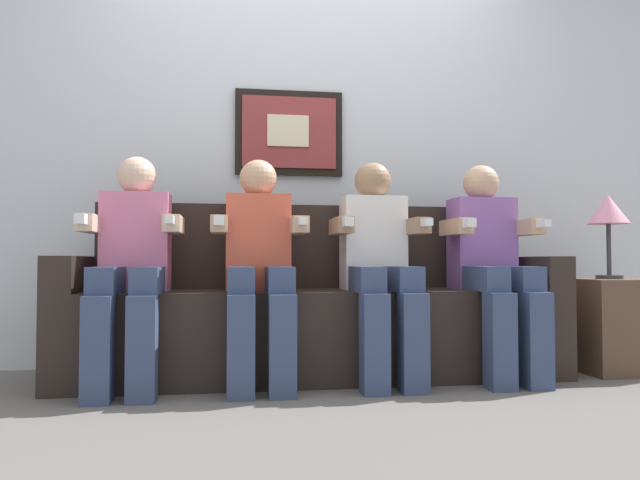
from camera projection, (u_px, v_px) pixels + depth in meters
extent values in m
plane|color=#66605B|center=(325.00, 390.00, 2.75)|extent=(6.41, 6.41, 0.00)
cube|color=silver|center=(305.00, 143.00, 3.56)|extent=(4.93, 0.05, 2.60)
cube|color=black|center=(289.00, 133.00, 3.50)|extent=(0.63, 0.03, 0.50)
cube|color=maroon|center=(289.00, 133.00, 3.49)|extent=(0.55, 0.02, 0.42)
cube|color=beige|center=(288.00, 131.00, 3.48)|extent=(0.24, 0.02, 0.18)
cube|color=#2D231E|center=(316.00, 334.00, 3.05)|extent=(2.25, 0.58, 0.45)
cube|color=#2D231E|center=(310.00, 247.00, 3.28)|extent=(2.25, 0.14, 0.45)
cube|color=#2D231E|center=(71.00, 320.00, 2.87)|extent=(0.14, 0.58, 0.62)
cube|color=#2D231E|center=(534.00, 314.00, 3.23)|extent=(0.14, 0.58, 0.62)
cube|color=pink|center=(136.00, 242.00, 2.92)|extent=(0.32, 0.20, 0.48)
sphere|color=beige|center=(137.00, 176.00, 2.93)|extent=(0.19, 0.19, 0.19)
cube|color=#38476B|center=(108.00, 280.00, 2.71)|extent=(0.12, 0.40, 0.12)
cube|color=#38476B|center=(149.00, 280.00, 2.73)|extent=(0.12, 0.40, 0.12)
cube|color=#38476B|center=(98.00, 350.00, 2.50)|extent=(0.12, 0.12, 0.45)
cube|color=#38476B|center=(142.00, 349.00, 2.52)|extent=(0.12, 0.12, 0.45)
cube|color=beige|center=(90.00, 224.00, 2.78)|extent=(0.08, 0.28, 0.08)
cube|color=beige|center=(174.00, 225.00, 2.83)|extent=(0.08, 0.28, 0.08)
cube|color=white|center=(170.00, 220.00, 2.68)|extent=(0.04, 0.13, 0.04)
cube|color=white|center=(82.00, 219.00, 2.62)|extent=(0.04, 0.10, 0.04)
cube|color=#D8593F|center=(258.00, 243.00, 3.01)|extent=(0.32, 0.20, 0.48)
sphere|color=tan|center=(258.00, 179.00, 3.02)|extent=(0.19, 0.19, 0.19)
cube|color=#38476B|center=(240.00, 279.00, 2.79)|extent=(0.12, 0.40, 0.12)
cube|color=#38476B|center=(279.00, 279.00, 2.82)|extent=(0.12, 0.40, 0.12)
cube|color=#38476B|center=(241.00, 347.00, 2.59)|extent=(0.12, 0.12, 0.45)
cube|color=#38476B|center=(282.00, 346.00, 2.61)|extent=(0.12, 0.12, 0.45)
cube|color=tan|center=(220.00, 225.00, 2.87)|extent=(0.08, 0.28, 0.08)
cube|color=tan|center=(298.00, 226.00, 2.92)|extent=(0.08, 0.28, 0.08)
cube|color=white|center=(302.00, 222.00, 2.76)|extent=(0.04, 0.13, 0.04)
cube|color=white|center=(219.00, 221.00, 2.71)|extent=(0.04, 0.10, 0.04)
cube|color=white|center=(373.00, 243.00, 3.10)|extent=(0.32, 0.20, 0.48)
sphere|color=#9E7556|center=(373.00, 181.00, 3.11)|extent=(0.19, 0.19, 0.19)
cube|color=#38476B|center=(365.00, 279.00, 2.88)|extent=(0.12, 0.40, 0.12)
cube|color=#38476B|center=(401.00, 279.00, 2.91)|extent=(0.12, 0.40, 0.12)
cube|color=#38476B|center=(375.00, 344.00, 2.67)|extent=(0.12, 0.12, 0.45)
cube|color=#38476B|center=(413.00, 343.00, 2.70)|extent=(0.12, 0.12, 0.45)
cube|color=#9E7556|center=(341.00, 226.00, 2.95)|extent=(0.08, 0.28, 0.08)
cube|color=#9E7556|center=(415.00, 227.00, 3.01)|extent=(0.08, 0.28, 0.08)
cube|color=white|center=(425.00, 223.00, 2.85)|extent=(0.04, 0.13, 0.04)
cube|color=white|center=(347.00, 222.00, 2.80)|extent=(0.04, 0.10, 0.04)
cube|color=#8C59A5|center=(481.00, 244.00, 3.19)|extent=(0.32, 0.20, 0.48)
sphere|color=tan|center=(481.00, 183.00, 3.20)|extent=(0.19, 0.19, 0.19)
cube|color=#38476B|center=(481.00, 278.00, 2.97)|extent=(0.12, 0.40, 0.12)
cube|color=#38476B|center=(515.00, 278.00, 2.99)|extent=(0.12, 0.40, 0.12)
cube|color=#38476B|center=(500.00, 341.00, 2.76)|extent=(0.12, 0.12, 0.45)
cube|color=#38476B|center=(536.00, 340.00, 2.79)|extent=(0.12, 0.12, 0.45)
cube|color=tan|center=(456.00, 227.00, 3.04)|extent=(0.08, 0.28, 0.08)
cube|color=tan|center=(526.00, 228.00, 3.10)|extent=(0.08, 0.28, 0.08)
cube|color=white|center=(541.00, 224.00, 2.94)|extent=(0.04, 0.13, 0.04)
cube|color=white|center=(468.00, 223.00, 2.88)|extent=(0.04, 0.10, 0.04)
cube|color=brown|center=(613.00, 325.00, 3.22)|extent=(0.40, 0.40, 0.50)
cylinder|color=#333338|center=(609.00, 277.00, 3.24)|extent=(0.14, 0.14, 0.02)
cylinder|color=#333338|center=(609.00, 249.00, 3.25)|extent=(0.02, 0.02, 0.28)
cone|color=pink|center=(608.00, 209.00, 3.26)|extent=(0.22, 0.22, 0.16)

